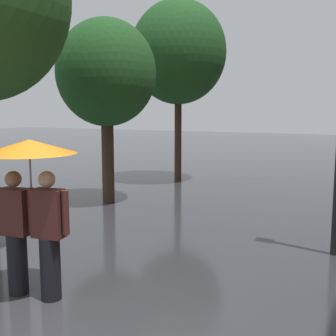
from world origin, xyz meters
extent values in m
plane|color=#38383D|center=(0.00, 0.00, 0.00)|extent=(80.00, 80.00, 0.00)
cylinder|color=#473323|center=(-3.10, 5.61, 1.17)|extent=(0.31, 0.31, 2.33)
ellipsoid|color=#235623|center=(-3.10, 5.61, 3.35)|extent=(2.53, 2.53, 2.71)
cylinder|color=#473323|center=(-2.91, 9.47, 1.51)|extent=(0.24, 0.24, 3.02)
ellipsoid|color=#235623|center=(-2.91, 9.47, 4.29)|extent=(3.15, 3.15, 3.39)
cylinder|color=black|center=(-1.00, 0.47, 0.41)|extent=(0.26, 0.26, 0.81)
cube|color=#4C231E|center=(-1.00, 0.47, 1.11)|extent=(0.43, 0.27, 0.61)
sphere|color=#9E7051|center=(-1.00, 0.47, 1.54)|extent=(0.21, 0.21, 0.21)
cylinder|color=#4C231E|center=(-0.76, 0.50, 1.15)|extent=(0.09, 0.09, 0.55)
cylinder|color=black|center=(-0.50, 0.54, 0.41)|extent=(0.26, 0.26, 0.82)
cube|color=#4C231E|center=(-0.50, 0.54, 1.13)|extent=(0.43, 0.27, 0.62)
sphere|color=tan|center=(-0.50, 0.54, 1.57)|extent=(0.21, 0.21, 0.21)
cylinder|color=#4C231E|center=(-0.75, 0.50, 1.16)|extent=(0.09, 0.09, 0.56)
cylinder|color=#4C231E|center=(-0.26, 0.57, 1.16)|extent=(0.09, 0.09, 0.56)
cylinder|color=#9E9EA3|center=(-0.76, 0.52, 1.35)|extent=(0.02, 0.02, 1.10)
cone|color=orange|center=(-0.76, 0.52, 1.97)|extent=(1.18, 1.18, 0.18)
camera|label=1|loc=(3.14, -3.38, 2.43)|focal=44.88mm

